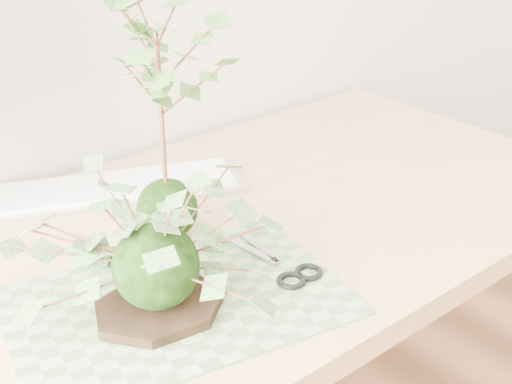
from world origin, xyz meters
TOP-DOWN VIEW (x-y plane):
  - desk at (-0.09, 1.23)m, footprint 1.60×0.70m
  - cutting_mat at (-0.17, 1.10)m, footprint 0.50×0.38m
  - stone_dish at (-0.21, 1.09)m, footprint 0.21×0.21m
  - ivy_kokedama at (-0.21, 1.09)m, footprint 0.35×0.35m
  - maple_kokedama at (-0.08, 1.26)m, footprint 0.27×0.27m
  - keyboard at (-0.08, 1.46)m, footprint 0.49×0.32m
  - scissors at (-0.01, 1.06)m, footprint 0.08×0.17m

SIDE VIEW (x-z plane):
  - desk at x=-0.09m, z-range 0.28..1.02m
  - cutting_mat at x=-0.17m, z-range 0.74..0.74m
  - scissors at x=-0.01m, z-range 0.74..0.75m
  - keyboard at x=-0.08m, z-range 0.74..0.76m
  - stone_dish at x=-0.21m, z-range 0.74..0.76m
  - ivy_kokedama at x=-0.21m, z-range 0.76..0.98m
  - maple_kokedama at x=-0.08m, z-range 0.82..1.23m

